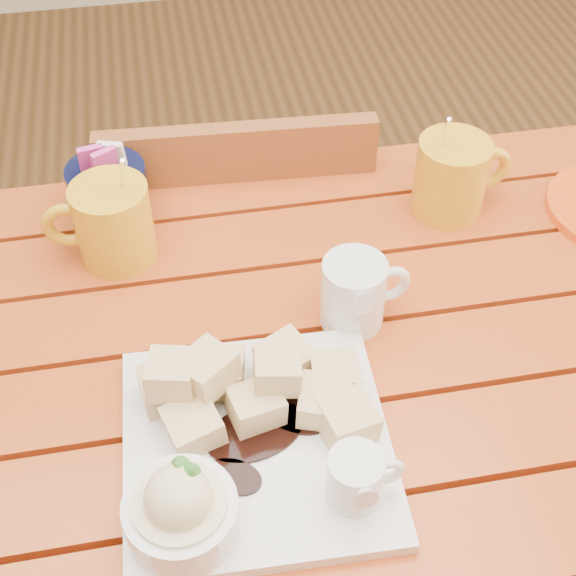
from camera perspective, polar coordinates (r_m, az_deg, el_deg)
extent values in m
cube|color=#AF3016|center=(0.80, 0.67, -19.74)|extent=(1.20, 0.11, 0.03)
cube|color=#AF3016|center=(0.85, -0.83, -12.86)|extent=(1.20, 0.11, 0.03)
cube|color=#AF3016|center=(0.92, -2.08, -6.86)|extent=(1.20, 0.11, 0.03)
cube|color=#AF3016|center=(0.99, -3.12, -1.69)|extent=(1.20, 0.11, 0.03)
cube|color=#AF3016|center=(1.07, -4.01, 2.74)|extent=(1.20, 0.11, 0.03)
cube|color=#AF3016|center=(1.16, -4.77, 6.53)|extent=(1.20, 0.11, 0.03)
cube|color=#AF3016|center=(1.21, -4.72, 5.01)|extent=(1.12, 0.04, 0.08)
cylinder|color=#AF3016|center=(1.55, 16.59, -1.97)|extent=(0.06, 0.06, 0.72)
cube|color=white|center=(0.84, -2.22, -11.07)|extent=(0.28, 0.28, 0.02)
cube|color=gold|center=(0.83, -0.78, -5.80)|extent=(0.05, 0.05, 0.04)
cube|color=gold|center=(0.83, 4.22, -9.31)|extent=(0.06, 0.06, 0.04)
cube|color=gold|center=(0.83, -5.79, -5.81)|extent=(0.07, 0.07, 0.04)
cube|color=gold|center=(0.86, 3.38, -6.25)|extent=(0.05, 0.05, 0.04)
cube|color=gold|center=(0.86, -8.87, -7.03)|extent=(0.06, 0.06, 0.04)
cube|color=gold|center=(0.84, 2.56, -8.15)|extent=(0.06, 0.06, 0.04)
cube|color=gold|center=(0.87, -4.91, -5.97)|extent=(0.06, 0.06, 0.04)
cube|color=gold|center=(0.84, -2.29, -8.42)|extent=(0.06, 0.06, 0.04)
cube|color=gold|center=(0.87, -0.14, -5.15)|extent=(0.06, 0.06, 0.04)
cube|color=gold|center=(0.83, -6.74, -9.70)|extent=(0.06, 0.06, 0.04)
cube|color=gold|center=(0.83, -8.27, -6.13)|extent=(0.06, 0.06, 0.04)
cylinder|color=white|center=(0.77, -7.57, -15.77)|extent=(0.11, 0.11, 0.04)
cylinder|color=#FFE8BB|center=(0.76, -7.66, -15.35)|extent=(0.09, 0.09, 0.03)
sphere|color=#FFE8BB|center=(0.75, -7.81, -14.59)|extent=(0.06, 0.06, 0.06)
cone|color=#35812A|center=(0.73, -6.91, -12.89)|extent=(0.03, 0.04, 0.03)
cone|color=#35812A|center=(0.74, -7.82, -12.44)|extent=(0.03, 0.03, 0.02)
cylinder|color=white|center=(0.78, 4.78, -13.32)|extent=(0.05, 0.05, 0.06)
cylinder|color=black|center=(0.76, 4.90, -12.34)|extent=(0.04, 0.04, 0.01)
cone|color=white|center=(0.75, 5.40, -14.22)|extent=(0.02, 0.02, 0.03)
torus|color=white|center=(0.79, 7.05, -12.84)|extent=(0.04, 0.01, 0.04)
cylinder|color=gold|center=(1.03, -12.28, 4.54)|extent=(0.10, 0.10, 0.11)
cylinder|color=black|center=(1.00, -12.67, 6.50)|extent=(0.08, 0.08, 0.01)
torus|color=gold|center=(1.04, -15.35, 4.32)|extent=(0.07, 0.02, 0.07)
cylinder|color=silver|center=(1.01, -11.71, 6.68)|extent=(0.02, 0.06, 0.14)
cylinder|color=gold|center=(1.10, 11.48, 7.74)|extent=(0.10, 0.10, 0.11)
cylinder|color=black|center=(1.07, 11.83, 9.64)|extent=(0.08, 0.08, 0.01)
torus|color=gold|center=(1.12, 14.04, 8.22)|extent=(0.07, 0.02, 0.07)
cylinder|color=silver|center=(1.08, 10.77, 9.58)|extent=(0.02, 0.06, 0.14)
cylinder|color=white|center=(0.93, 4.65, -0.37)|extent=(0.08, 0.08, 0.09)
cylinder|color=white|center=(0.90, 4.80, 1.40)|extent=(0.06, 0.06, 0.01)
cone|color=white|center=(0.88, 5.35, -0.70)|extent=(0.03, 0.03, 0.03)
torus|color=white|center=(0.94, 7.29, 0.08)|extent=(0.05, 0.02, 0.05)
cylinder|color=black|center=(1.10, -12.62, 6.69)|extent=(0.10, 0.10, 0.08)
cube|color=#D93B9C|center=(1.07, -13.75, 8.72)|extent=(0.04, 0.02, 0.05)
cube|color=white|center=(1.07, -12.36, 9.06)|extent=(0.04, 0.02, 0.05)
cube|color=#D93B9C|center=(1.06, -12.92, 8.49)|extent=(0.04, 0.03, 0.05)
cube|color=brown|center=(1.52, -3.49, 1.81)|extent=(0.42, 0.42, 0.03)
cylinder|color=brown|center=(1.81, 1.72, 1.13)|extent=(0.03, 0.03, 0.39)
cylinder|color=brown|center=(1.80, -9.00, 0.19)|extent=(0.03, 0.03, 0.39)
cylinder|color=brown|center=(1.59, 3.48, -7.40)|extent=(0.03, 0.03, 0.39)
cylinder|color=brown|center=(1.58, -8.84, -8.53)|extent=(0.03, 0.03, 0.39)
cube|color=brown|center=(1.24, -3.27, 3.49)|extent=(0.40, 0.05, 0.41)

